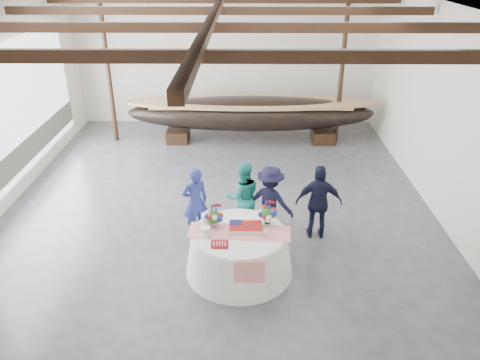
{
  "coord_description": "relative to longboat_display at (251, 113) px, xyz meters",
  "views": [
    {
      "loc": [
        0.6,
        -9.79,
        5.54
      ],
      "look_at": [
        0.51,
        -1.14,
        1.24
      ],
      "focal_mm": 35.0,
      "sensor_mm": 36.0,
      "label": 1
    }
  ],
  "objects": [
    {
      "name": "wall_right",
      "position": [
        4.21,
        -4.18,
        1.33
      ],
      "size": [
        0.02,
        12.0,
        4.5
      ],
      "primitive_type": "cube",
      "color": "silver",
      "rests_on": "ground"
    },
    {
      "name": "ceiling",
      "position": [
        -0.79,
        -4.18,
        3.58
      ],
      "size": [
        10.0,
        12.0,
        0.01
      ],
      "primitive_type": "cube",
      "color": "white",
      "rests_on": "wall_back"
    },
    {
      "name": "guest_man_right",
      "position": [
        1.36,
        -5.5,
        -0.1
      ],
      "size": [
        0.98,
        0.44,
        1.64
      ],
      "primitive_type": "imported",
      "rotation": [
        0.0,
        0.0,
        3.1
      ],
      "color": "black",
      "rests_on": "ground"
    },
    {
      "name": "floor",
      "position": [
        -0.79,
        -4.18,
        -0.92
      ],
      "size": [
        10.0,
        12.0,
        0.01
      ],
      "primitive_type": "cube",
      "color": "#3D3D42",
      "rests_on": "ground"
    },
    {
      "name": "tabletop_items",
      "position": [
        -0.31,
        -6.54,
        0.09
      ],
      "size": [
        1.91,
        1.01,
        0.4
      ],
      "color": "red",
      "rests_on": "banquet_table"
    },
    {
      "name": "longboat_display",
      "position": [
        0.0,
        0.0,
        0.0
      ],
      "size": [
        7.68,
        1.54,
        1.44
      ],
      "color": "black",
      "rests_on": "ground"
    },
    {
      "name": "guest_man_left",
      "position": [
        0.35,
        -5.41,
        -0.13
      ],
      "size": [
        1.17,
        0.96,
        1.57
      ],
      "primitive_type": "imported",
      "rotation": [
        0.0,
        0.0,
        2.71
      ],
      "color": "black",
      "rests_on": "ground"
    },
    {
      "name": "pavilion_structure",
      "position": [
        -0.79,
        -3.44,
        3.08
      ],
      "size": [
        9.8,
        11.76,
        4.5
      ],
      "color": "black",
      "rests_on": "ground"
    },
    {
      "name": "banquet_table",
      "position": [
        -0.28,
        -6.72,
        -0.49
      ],
      "size": [
        2.02,
        2.02,
        0.87
      ],
      "color": "white",
      "rests_on": "ground"
    },
    {
      "name": "open_bay",
      "position": [
        -5.74,
        -3.18,
        0.91
      ],
      "size": [
        0.03,
        7.0,
        3.2
      ],
      "color": "silver",
      "rests_on": "ground"
    },
    {
      "name": "wall_back",
      "position": [
        -0.79,
        1.82,
        1.33
      ],
      "size": [
        10.0,
        0.02,
        4.5
      ],
      "primitive_type": "cube",
      "color": "silver",
      "rests_on": "ground"
    },
    {
      "name": "guest_woman_blue",
      "position": [
        -1.21,
        -5.43,
        -0.14
      ],
      "size": [
        0.67,
        0.59,
        1.56
      ],
      "primitive_type": "imported",
      "rotation": [
        0.0,
        0.0,
        3.6
      ],
      "color": "navy",
      "rests_on": "ground"
    },
    {
      "name": "guest_woman_teal",
      "position": [
        -0.22,
        -5.23,
        -0.13
      ],
      "size": [
        0.87,
        0.73,
        1.59
      ],
      "primitive_type": "imported",
      "rotation": [
        0.0,
        0.0,
        3.32
      ],
      "color": "teal",
      "rests_on": "ground"
    },
    {
      "name": "wall_front",
      "position": [
        -0.79,
        -10.18,
        1.33
      ],
      "size": [
        10.0,
        0.02,
        4.5
      ],
      "primitive_type": "cube",
      "color": "silver",
      "rests_on": "ground"
    }
  ]
}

